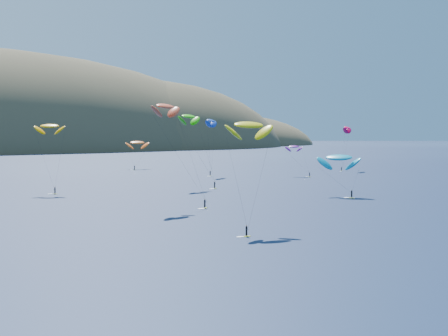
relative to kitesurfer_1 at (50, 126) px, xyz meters
name	(u,v)px	position (x,y,z in m)	size (l,w,h in m)	color
kitesurfer_1	(50,126)	(0.00, 0.00, 0.00)	(9.03, 10.15, 21.43)	#E7F71B
kitesurfer_2	(249,125)	(12.27, -83.73, -0.16)	(11.65, 11.36, 21.49)	#E7F71B
kitesurfer_3	(189,117)	(41.52, -7.38, 3.07)	(10.15, 12.74, 24.75)	#E7F71B
kitesurfer_4	(211,121)	(73.00, 32.09, 2.49)	(9.49, 8.89, 24.12)	#E7F71B
kitesurfer_5	(339,158)	(64.35, -50.97, -8.62)	(11.00, 13.49, 13.61)	#E7F71B
kitesurfer_6	(294,147)	(99.60, 13.28, -7.67)	(6.92, 11.02, 13.26)	#E7F71B
kitesurfer_8	(347,128)	(140.64, 27.43, -0.19)	(12.12, 8.60, 21.33)	#E7F71B
kitesurfer_9	(165,106)	(13.10, -47.98, 4.39)	(11.87, 11.69, 25.99)	#E7F71B
kitesurfer_11	(137,143)	(66.51, 88.09, -7.01)	(12.07, 13.59, 14.96)	#E7F71B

